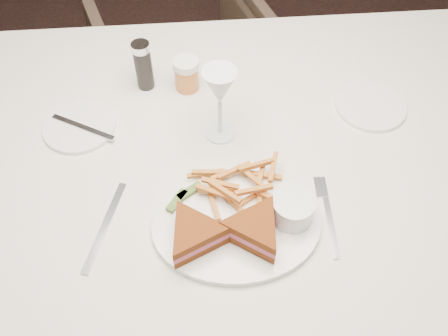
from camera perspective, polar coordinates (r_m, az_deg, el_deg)
name	(u,v)px	position (r m, az deg, el deg)	size (l,w,h in m)	color
ground	(169,222)	(1.86, -6.33, -6.10)	(5.00, 5.00, 0.00)	black
table	(222,252)	(1.36, -0.17, -9.54)	(1.50, 1.00, 0.75)	silver
chair_far	(185,66)	(1.95, -4.43, 11.49)	(0.61, 0.57, 0.62)	#46372B
table_setting	(228,176)	(0.98, 0.42, -0.88)	(0.82, 0.61, 0.18)	white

